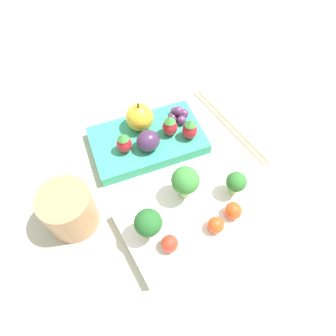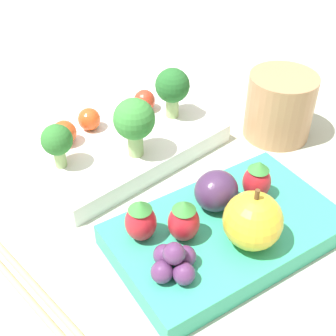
# 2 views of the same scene
# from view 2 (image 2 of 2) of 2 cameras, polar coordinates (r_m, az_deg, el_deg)

# --- Properties ---
(ground_plane) EXTENTS (4.00, 4.00, 0.00)m
(ground_plane) POSITION_cam_2_polar(r_m,az_deg,el_deg) (0.46, -0.13, -3.19)
(ground_plane) COLOR #ADB7A3
(bento_box_savoury) EXTENTS (0.21, 0.13, 0.02)m
(bento_box_savoury) POSITION_cam_2_polar(r_m,az_deg,el_deg) (0.51, -5.35, 2.82)
(bento_box_savoury) COLOR white
(bento_box_savoury) RESTS_ON ground_plane
(bento_box_fruit) EXTENTS (0.21, 0.14, 0.02)m
(bento_box_fruit) POSITION_cam_2_polar(r_m,az_deg,el_deg) (0.41, 6.69, -8.01)
(bento_box_fruit) COLOR #33A87F
(bento_box_fruit) RESTS_ON ground_plane
(broccoli_floret_0) EXTENTS (0.04, 0.04, 0.06)m
(broccoli_floret_0) POSITION_cam_2_polar(r_m,az_deg,el_deg) (0.46, -4.60, 5.52)
(broccoli_floret_0) COLOR #93B770
(broccoli_floret_0) RESTS_ON bento_box_savoury
(broccoli_floret_1) EXTENTS (0.04, 0.04, 0.06)m
(broccoli_floret_1) POSITION_cam_2_polar(r_m,az_deg,el_deg) (0.52, 0.54, 9.82)
(broccoli_floret_1) COLOR #93B770
(broccoli_floret_1) RESTS_ON bento_box_savoury
(broccoli_floret_2) EXTENTS (0.03, 0.03, 0.05)m
(broccoli_floret_2) POSITION_cam_2_polar(r_m,az_deg,el_deg) (0.46, -13.37, 3.18)
(broccoli_floret_2) COLOR #93B770
(broccoli_floret_2) RESTS_ON bento_box_savoury
(cherry_tomato_0) EXTENTS (0.02, 0.02, 0.02)m
(cherry_tomato_0) POSITION_cam_2_polar(r_m,az_deg,el_deg) (0.54, -2.88, 8.23)
(cherry_tomato_0) COLOR red
(cherry_tomato_0) RESTS_ON bento_box_savoury
(cherry_tomato_1) EXTENTS (0.02, 0.02, 0.02)m
(cherry_tomato_1) POSITION_cam_2_polar(r_m,az_deg,el_deg) (0.52, -9.59, 5.88)
(cherry_tomato_1) COLOR #DB4C1E
(cherry_tomato_1) RESTS_ON bento_box_savoury
(cherry_tomato_2) EXTENTS (0.03, 0.03, 0.03)m
(cherry_tomato_2) POSITION_cam_2_polar(r_m,az_deg,el_deg) (0.50, -12.55, 4.21)
(cherry_tomato_2) COLOR #DB4C1E
(cherry_tomato_2) RESTS_ON bento_box_savoury
(apple) EXTENTS (0.05, 0.05, 0.06)m
(apple) POSITION_cam_2_polar(r_m,az_deg,el_deg) (0.38, 10.18, -6.44)
(apple) COLOR gold
(apple) RESTS_ON bento_box_fruit
(strawberry_0) EXTENTS (0.03, 0.03, 0.04)m
(strawberry_0) POSITION_cam_2_polar(r_m,az_deg,el_deg) (0.38, -3.35, -6.36)
(strawberry_0) COLOR red
(strawberry_0) RESTS_ON bento_box_fruit
(strawberry_1) EXTENTS (0.03, 0.03, 0.04)m
(strawberry_1) POSITION_cam_2_polar(r_m,az_deg,el_deg) (0.38, 1.93, -6.40)
(strawberry_1) COLOR red
(strawberry_1) RESTS_ON bento_box_fruit
(strawberry_2) EXTENTS (0.03, 0.03, 0.04)m
(strawberry_2) POSITION_cam_2_polar(r_m,az_deg,el_deg) (0.43, 10.80, -1.42)
(strawberry_2) COLOR red
(strawberry_2) RESTS_ON bento_box_fruit
(plum) EXTENTS (0.04, 0.04, 0.04)m
(plum) POSITION_cam_2_polar(r_m,az_deg,el_deg) (0.41, 5.89, -2.76)
(plum) COLOR #42284C
(plum) RESTS_ON bento_box_fruit
(grape_cluster) EXTENTS (0.04, 0.04, 0.03)m
(grape_cluster) POSITION_cam_2_polar(r_m,az_deg,el_deg) (0.36, 0.72, -11.40)
(grape_cluster) COLOR #562D5B
(grape_cluster) RESTS_ON bento_box_fruit
(drinking_cup) EXTENTS (0.08, 0.08, 0.07)m
(drinking_cup) POSITION_cam_2_polar(r_m,az_deg,el_deg) (0.54, 13.26, 7.46)
(drinking_cup) COLOR tan
(drinking_cup) RESTS_ON ground_plane
(chopsticks_pair) EXTENTS (0.03, 0.21, 0.01)m
(chopsticks_pair) POSITION_cam_2_polar(r_m,az_deg,el_deg) (0.38, -14.17, -16.63)
(chopsticks_pair) COLOR tan
(chopsticks_pair) RESTS_ON ground_plane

